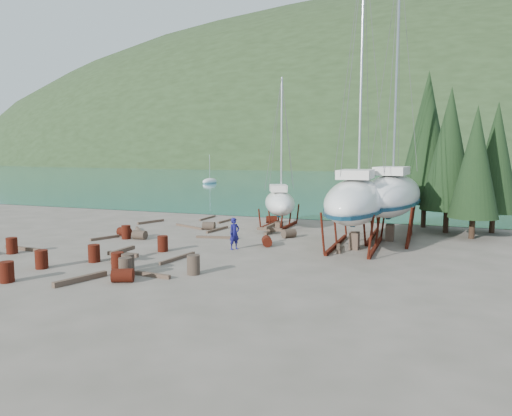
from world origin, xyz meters
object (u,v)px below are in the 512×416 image
(large_sailboat_far, at_px, (392,195))
(large_sailboat_near, at_px, (357,200))
(small_sailboat_shore, at_px, (280,202))
(worker, at_px, (234,234))

(large_sailboat_far, bearing_deg, large_sailboat_near, -110.75)
(small_sailboat_shore, distance_m, worker, 9.25)
(large_sailboat_near, xyz_separation_m, worker, (-6.38, -3.07, -1.88))
(large_sailboat_far, bearing_deg, worker, -136.04)
(large_sailboat_near, height_order, large_sailboat_far, large_sailboat_far)
(large_sailboat_near, relative_size, large_sailboat_far, 0.98)
(large_sailboat_far, bearing_deg, small_sailboat_shore, 167.26)
(worker, bearing_deg, large_sailboat_near, -33.78)
(large_sailboat_far, height_order, worker, large_sailboat_far)
(large_sailboat_far, distance_m, small_sailboat_shore, 8.80)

